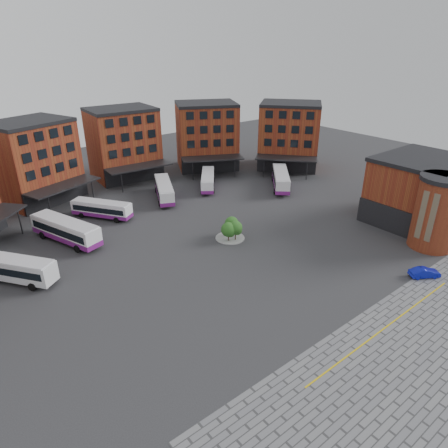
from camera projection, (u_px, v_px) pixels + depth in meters
ground at (278, 276)px, 50.66m from camera, size 160.00×160.00×0.00m
yellow_line at (387, 326)px, 41.89m from camera, size 26.00×0.15×0.02m
main_building at (109, 161)px, 71.92m from camera, size 94.14×42.48×14.60m
east_building at (423, 194)px, 62.50m from camera, size 17.40×15.40×10.60m
tree_island at (232, 228)px, 59.28m from camera, size 4.40×4.40×3.12m
bus_a at (12, 267)px, 48.99m from camera, size 8.73×10.66×3.20m
bus_b at (66, 230)px, 58.49m from camera, size 6.69×12.65×3.49m
bus_c at (102, 209)px, 66.50m from camera, size 7.79×9.88×2.91m
bus_d at (164, 190)px, 74.44m from camera, size 7.22×11.44×3.21m
bus_e at (208, 180)px, 79.97m from camera, size 8.38×9.80×2.97m
bus_f at (281, 179)px, 79.90m from camera, size 10.01×10.69×3.36m
blue_car at (425, 273)px, 50.29m from camera, size 3.93×3.15×1.26m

